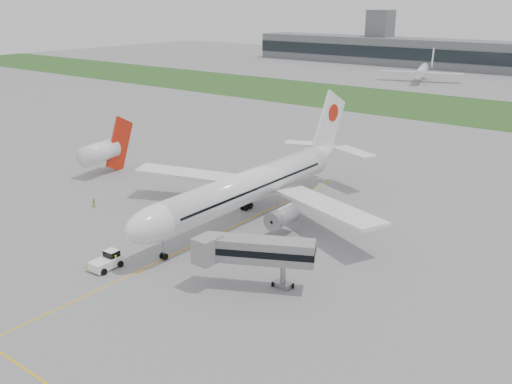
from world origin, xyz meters
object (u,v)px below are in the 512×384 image
Objects in this scene: airliner at (254,184)px; pushback_tug at (107,261)px; ground_crew_near at (116,261)px; jet_bridge at (252,251)px; neighbor_aircraft at (102,151)px.

airliner is 12.58× the size of pushback_tug.
pushback_tug is 2.45× the size of ground_crew_near.
airliner is 23.58m from jet_bridge.
neighbor_aircraft reaches higher than ground_crew_near.
pushback_tug is 20.12m from jet_bridge.
airliner reaches higher than ground_crew_near.
ground_crew_near is 0.12× the size of neighbor_aircraft.
jet_bridge is at bearing -32.84° from neighbor_aircraft.
airliner is 26.84m from pushback_tug.
airliner is at bearing -133.12° from ground_crew_near.
airliner is 38.90m from neighbor_aircraft.
ground_crew_near is (-3.24, -25.36, -4.79)m from airliner.
neighbor_aircraft is at bearing 179.05° from airliner.
ground_crew_near is 44.28m from neighbor_aircraft.
jet_bridge is at bearing 164.84° from ground_crew_near.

